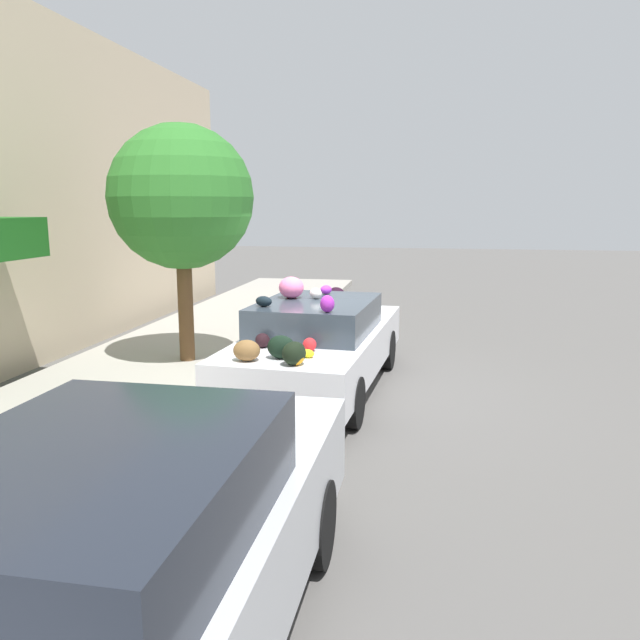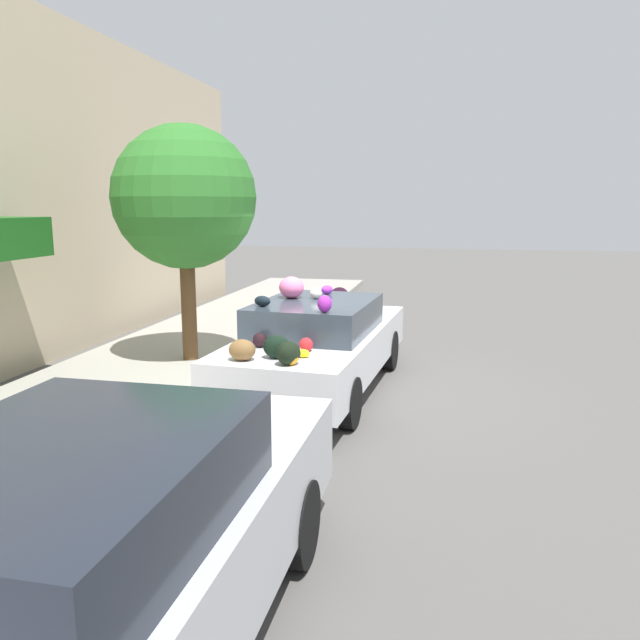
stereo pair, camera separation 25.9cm
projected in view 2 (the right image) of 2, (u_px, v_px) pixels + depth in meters
ground_plane at (323, 390)px, 8.96m from camera, size 60.00×60.00×0.00m
sidewalk_curb at (149, 374)px, 9.49m from camera, size 24.00×3.20×0.15m
building_facade at (0, 189)px, 9.32m from camera, size 18.00×1.20×5.76m
street_tree at (185, 198)px, 9.69m from camera, size 2.23×2.23×3.70m
fire_hydrant at (265, 321)px, 11.60m from camera, size 0.20×0.20×0.70m
art_car at (319, 342)px, 8.80m from camera, size 4.65×2.01×1.62m
parked_car_plain at (88, 563)px, 3.27m from camera, size 4.54×1.77×1.50m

